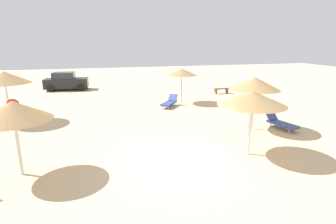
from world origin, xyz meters
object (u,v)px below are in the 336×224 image
object	(u,v)px
parasol_4	(4,78)
parasol_1	(255,83)
parasol_3	(13,111)
lounger_1	(281,123)
bench_0	(221,90)
parasol_0	(182,72)
parasol_5	(252,98)
lounger_0	(169,102)
parked_car	(66,82)

from	to	relation	value
parasol_4	parasol_1	bearing A→B (deg)	-20.56
parasol_1	parasol_3	xyz separation A→B (m)	(-10.67, -2.46, -0.14)
parasol_3	lounger_1	world-z (taller)	parasol_3
parasol_3	bench_0	xyz separation A→B (m)	(13.65, 12.29, -1.99)
lounger_1	bench_0	bearing A→B (deg)	82.21
parasol_0	parasol_1	world-z (taller)	parasol_1
parasol_1	lounger_1	xyz separation A→B (m)	(1.59, -0.30, -2.15)
parasol_0	parasol_5	world-z (taller)	parasol_5
parasol_4	parasol_5	distance (m)	13.42
parasol_0	parasol_4	size ratio (longest dim) A/B	0.88
parasol_0	lounger_1	bearing A→B (deg)	-66.68
lounger_0	bench_0	xyz separation A→B (m)	(5.88, 3.69, 0.02)
parasol_0	bench_0	distance (m)	5.68
parasol_0	parasol_5	size ratio (longest dim) A/B	0.95
parasol_1	lounger_0	bearing A→B (deg)	115.26
parasol_1	parasol_4	bearing A→B (deg)	159.44
parasol_1	bench_0	size ratio (longest dim) A/B	1.86
lounger_0	lounger_1	distance (m)	7.85
parasol_0	parasol_3	xyz separation A→B (m)	(-9.02, -9.69, -0.01)
parasol_0	parked_car	size ratio (longest dim) A/B	0.64
parasol_3	parked_car	world-z (taller)	parasol_3
parasol_3	lounger_0	xyz separation A→B (m)	(7.77, 8.60, -2.01)
bench_0	lounger_1	bearing A→B (deg)	-97.79
parasol_1	lounger_1	world-z (taller)	parasol_1
parasol_4	parasol_0	bearing A→B (deg)	11.97
bench_0	parked_car	bearing A→B (deg)	157.82
parasol_3	parasol_0	bearing A→B (deg)	47.04
lounger_0	lounger_1	size ratio (longest dim) A/B	0.95
parasol_4	parasol_3	bearing A→B (deg)	-72.99
parasol_1	parasol_5	size ratio (longest dim) A/B	1.03
lounger_1	parasol_1	bearing A→B (deg)	169.43
parasol_5	lounger_1	distance (m)	4.90
parasol_5	parked_car	distance (m)	20.40
parasol_1	parasol_3	size ratio (longest dim) A/B	1.05
parasol_0	parasol_3	world-z (taller)	parasol_3
parasol_4	parasol_5	bearing A→B (deg)	-35.43
parasol_4	parked_car	bearing A→B (deg)	78.41
bench_0	parked_car	size ratio (longest dim) A/B	0.37
parasol_4	bench_0	world-z (taller)	parasol_4
parasol_5	parked_car	size ratio (longest dim) A/B	0.67
bench_0	lounger_0	bearing A→B (deg)	-147.86
parasol_0	parasol_1	distance (m)	7.41
parasol_3	bench_0	world-z (taller)	parasol_3
lounger_0	lounger_1	bearing A→B (deg)	-55.11
parasol_1	lounger_0	distance (m)	7.12
parasol_1	parked_car	distance (m)	18.86
lounger_1	parked_car	size ratio (longest dim) A/B	0.48
parasol_1	lounger_1	distance (m)	2.69
parasol_3	parasol_1	bearing A→B (deg)	12.98
parasol_5	lounger_1	world-z (taller)	parasol_5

